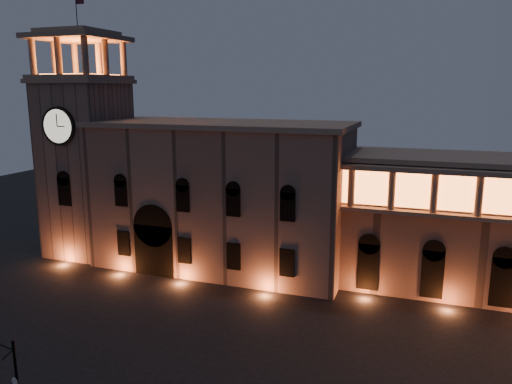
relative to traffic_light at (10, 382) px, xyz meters
The scene contains 4 objects.
ground 11.39m from the traffic_light, 78.09° to the left, with size 160.00×160.00×0.00m, color black.
government_building 33.00m from the traffic_light, 89.71° to the left, with size 30.80×12.80×17.60m.
clock_tower 37.62m from the traffic_light, 120.01° to the left, with size 9.80×9.80×32.40m.
traffic_light is the anchor object (origin of this frame).
Camera 1 is at (21.65, -31.80, 21.33)m, focal length 35.00 mm.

